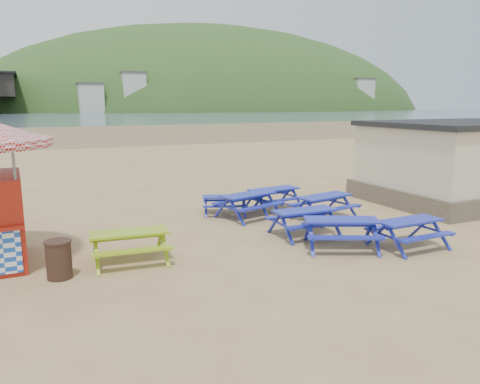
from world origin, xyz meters
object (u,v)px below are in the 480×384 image
picnic_table_blue_a (248,206)px  picnic_table_blue_b (225,205)px  amenity_block (465,161)px  litter_bin (59,259)px  picnic_table_yellow (130,247)px

picnic_table_blue_a → picnic_table_blue_b: (-0.53, 0.81, -0.09)m
amenity_block → picnic_table_blue_a: bearing=174.3°
litter_bin → amenity_block: 15.69m
litter_bin → picnic_table_blue_b: bearing=35.6°
picnic_table_yellow → litter_bin: bearing=-160.7°
amenity_block → litter_bin: bearing=-171.2°
picnic_table_blue_b → amenity_block: size_ratio=0.25×
picnic_table_yellow → amenity_block: (13.80, 1.98, 1.18)m
picnic_table_blue_b → litter_bin: (-5.76, -4.13, 0.12)m
picnic_table_blue_b → amenity_block: amenity_block is taller
picnic_table_blue_b → amenity_block: bearing=10.9°
picnic_table_blue_a → picnic_table_yellow: bearing=-164.2°
litter_bin → picnic_table_yellow: bearing=14.3°
picnic_table_blue_a → picnic_table_blue_b: bearing=106.9°
picnic_table_blue_b → litter_bin: bearing=-123.4°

